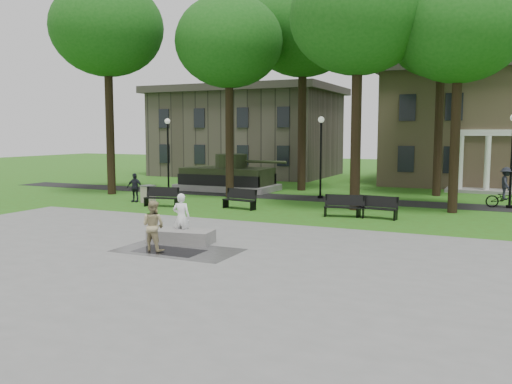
# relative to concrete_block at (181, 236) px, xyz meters

# --- Properties ---
(ground) EXTENTS (120.00, 120.00, 0.00)m
(ground) POSITION_rel_concrete_block_xyz_m (-0.12, 2.06, -0.24)
(ground) COLOR #2F5714
(ground) RESTS_ON ground
(plaza) EXTENTS (22.00, 16.00, 0.02)m
(plaza) POSITION_rel_concrete_block_xyz_m (-0.12, -2.94, -0.23)
(plaza) COLOR gray
(plaza) RESTS_ON ground
(footpath) EXTENTS (44.00, 2.60, 0.01)m
(footpath) POSITION_rel_concrete_block_xyz_m (-0.12, 14.06, -0.24)
(footpath) COLOR black
(footpath) RESTS_ON ground
(building_right) EXTENTS (17.00, 12.00, 8.60)m
(building_right) POSITION_rel_concrete_block_xyz_m (9.88, 28.06, 4.10)
(building_right) COLOR #9E8460
(building_right) RESTS_ON ground
(building_left) EXTENTS (15.00, 10.00, 7.20)m
(building_left) POSITION_rel_concrete_block_xyz_m (-11.12, 28.56, 3.35)
(building_left) COLOR #4C443D
(building_left) RESTS_ON ground
(tree_0) EXTENTS (6.80, 6.80, 12.97)m
(tree_0) POSITION_rel_concrete_block_xyz_m (-12.12, 11.06, 9.78)
(tree_0) COLOR black
(tree_0) RESTS_ON ground
(tree_1) EXTENTS (6.20, 6.20, 11.63)m
(tree_1) POSITION_rel_concrete_block_xyz_m (-4.62, 12.56, 8.71)
(tree_1) COLOR black
(tree_1) RESTS_ON ground
(tree_2) EXTENTS (6.60, 6.60, 12.16)m
(tree_2) POSITION_rel_concrete_block_xyz_m (3.38, 10.56, 9.07)
(tree_2) COLOR black
(tree_2) RESTS_ON ground
(tree_3) EXTENTS (6.00, 6.00, 11.19)m
(tree_3) POSITION_rel_concrete_block_xyz_m (7.88, 11.56, 8.35)
(tree_3) COLOR black
(tree_3) RESTS_ON ground
(tree_4) EXTENTS (7.20, 7.20, 13.50)m
(tree_4) POSITION_rel_concrete_block_xyz_m (-2.12, 18.06, 10.15)
(tree_4) COLOR black
(tree_4) RESTS_ON ground
(tree_5) EXTENTS (6.40, 6.40, 12.44)m
(tree_5) POSITION_rel_concrete_block_xyz_m (6.38, 18.56, 9.42)
(tree_5) COLOR black
(tree_5) RESTS_ON ground
(lamp_left) EXTENTS (0.36, 0.36, 4.73)m
(lamp_left) POSITION_rel_concrete_block_xyz_m (-10.12, 14.36, 2.55)
(lamp_left) COLOR black
(lamp_left) RESTS_ON ground
(lamp_mid) EXTENTS (0.36, 0.36, 4.73)m
(lamp_mid) POSITION_rel_concrete_block_xyz_m (0.38, 14.36, 2.55)
(lamp_mid) COLOR black
(lamp_mid) RESTS_ON ground
(lamp_right) EXTENTS (0.36, 0.36, 4.73)m
(lamp_right) POSITION_rel_concrete_block_xyz_m (10.38, 14.36, 2.55)
(lamp_right) COLOR black
(lamp_right) RESTS_ON ground
(tank_monument) EXTENTS (7.45, 3.40, 2.40)m
(tank_monument) POSITION_rel_concrete_block_xyz_m (-6.58, 16.06, 0.61)
(tank_monument) COLOR gray
(tank_monument) RESTS_ON ground
(puddle) EXTENTS (2.20, 1.20, 0.00)m
(puddle) POSITION_rel_concrete_block_xyz_m (0.35, -1.27, -0.22)
(puddle) COLOR black
(puddle) RESTS_ON plaza
(concrete_block) EXTENTS (2.32, 1.29, 0.45)m
(concrete_block) POSITION_rel_concrete_block_xyz_m (0.00, 0.00, 0.00)
(concrete_block) COLOR gray
(concrete_block) RESTS_ON plaza
(skateboard) EXTENTS (0.81, 0.39, 0.07)m
(skateboard) POSITION_rel_concrete_block_xyz_m (-0.06, -0.03, -0.19)
(skateboard) COLOR brown
(skateboard) RESTS_ON plaza
(skateboarder) EXTENTS (0.69, 0.52, 1.69)m
(skateboarder) POSITION_rel_concrete_block_xyz_m (-0.14, 0.25, 0.62)
(skateboarder) COLOR white
(skateboarder) RESTS_ON plaza
(friend_watching) EXTENTS (0.82, 0.65, 1.63)m
(friend_watching) POSITION_rel_concrete_block_xyz_m (-0.13, -1.44, 0.59)
(friend_watching) COLOR tan
(friend_watching) RESTS_ON plaza
(pedestrian_walker) EXTENTS (0.98, 0.51, 1.59)m
(pedestrian_walker) POSITION_rel_concrete_block_xyz_m (-8.42, 8.51, 0.55)
(pedestrian_walker) COLOR black
(pedestrian_walker) RESTS_ON ground
(cyclist) EXTENTS (1.95, 1.14, 2.08)m
(cyclist) POSITION_rel_concrete_block_xyz_m (10.17, 14.42, 0.61)
(cyclist) COLOR black
(cyclist) RESTS_ON ground
(park_bench_0) EXTENTS (1.85, 0.82, 1.00)m
(park_bench_0) POSITION_rel_concrete_block_xyz_m (-5.99, 7.60, 0.28)
(park_bench_0) COLOR black
(park_bench_0) RESTS_ON ground
(park_bench_1) EXTENTS (1.85, 0.82, 1.00)m
(park_bench_1) POSITION_rel_concrete_block_xyz_m (-1.93, 8.48, 0.28)
(park_bench_1) COLOR black
(park_bench_1) RESTS_ON ground
(park_bench_2) EXTENTS (1.85, 0.80, 1.00)m
(park_bench_2) POSITION_rel_concrete_block_xyz_m (3.55, 8.13, 0.28)
(park_bench_2) COLOR black
(park_bench_2) RESTS_ON ground
(park_bench_3) EXTENTS (1.84, 0.73, 1.00)m
(park_bench_3) POSITION_rel_concrete_block_xyz_m (4.98, 8.32, 0.28)
(park_bench_3) COLOR black
(park_bench_3) RESTS_ON ground
(trash_bin) EXTENTS (0.84, 0.84, 0.96)m
(trash_bin) POSITION_rel_concrete_block_xyz_m (-7.55, 8.54, 0.24)
(trash_bin) COLOR #B0A391
(trash_bin) RESTS_ON ground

